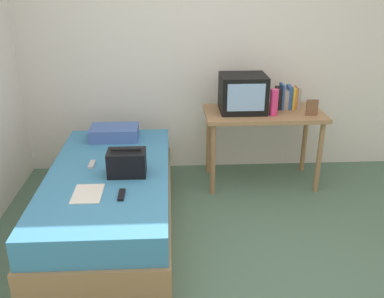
{
  "coord_description": "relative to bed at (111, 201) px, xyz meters",
  "views": [
    {
      "loc": [
        -0.41,
        -2.43,
        2.03
      ],
      "look_at": [
        -0.23,
        1.0,
        0.6
      ],
      "focal_mm": 39.82,
      "sensor_mm": 36.0,
      "label": 1
    }
  ],
  "objects": [
    {
      "name": "book_row",
      "position": [
        1.68,
        0.92,
        0.61
      ],
      "size": [
        0.23,
        0.16,
        0.25
      ],
      "color": "black",
      "rests_on": "desk"
    },
    {
      "name": "picture_frame",
      "position": [
        1.86,
        0.67,
        0.58
      ],
      "size": [
        0.11,
        0.02,
        0.16
      ],
      "primitive_type": "cube",
      "color": "brown",
      "rests_on": "desk"
    },
    {
      "name": "remote_silver",
      "position": [
        -0.15,
        0.11,
        0.29
      ],
      "size": [
        0.04,
        0.14,
        0.02
      ],
      "primitive_type": "cube",
      "color": "#B7B7BC",
      "rests_on": "bed"
    },
    {
      "name": "water_bottle",
      "position": [
        1.49,
        0.69,
        0.63
      ],
      "size": [
        0.08,
        0.08,
        0.25
      ],
      "primitive_type": "cylinder",
      "color": "#E53372",
      "rests_on": "desk"
    },
    {
      "name": "desk",
      "position": [
        1.43,
        0.82,
        0.4
      ],
      "size": [
        1.16,
        0.6,
        0.77
      ],
      "color": "#9E754C",
      "rests_on": "ground"
    },
    {
      "name": "magazine",
      "position": [
        -0.1,
        -0.39,
        0.28
      ],
      "size": [
        0.21,
        0.29,
        0.01
      ],
      "primitive_type": "cube",
      "color": "white",
      "rests_on": "bed"
    },
    {
      "name": "tv",
      "position": [
        1.22,
        0.84,
        0.68
      ],
      "size": [
        0.44,
        0.39,
        0.36
      ],
      "color": "black",
      "rests_on": "desk"
    },
    {
      "name": "wall_back",
      "position": [
        0.93,
        1.29,
        1.03
      ],
      "size": [
        5.2,
        0.1,
        2.6
      ],
      "primitive_type": "cube",
      "color": "silver",
      "rests_on": "ground"
    },
    {
      "name": "ground_plane",
      "position": [
        0.93,
        -0.71,
        -0.27
      ],
      "size": [
        8.0,
        8.0,
        0.0
      ],
      "primitive_type": "plane",
      "color": "#4C6B56"
    },
    {
      "name": "pillow",
      "position": [
        -0.03,
        0.73,
        0.34
      ],
      "size": [
        0.45,
        0.29,
        0.12
      ],
      "primitive_type": "cube",
      "color": "#4766AD",
      "rests_on": "bed"
    },
    {
      "name": "remote_dark",
      "position": [
        0.15,
        -0.43,
        0.29
      ],
      "size": [
        0.04,
        0.16,
        0.02
      ],
      "primitive_type": "cube",
      "color": "black",
      "rests_on": "bed"
    },
    {
      "name": "handbag",
      "position": [
        0.16,
        -0.07,
        0.38
      ],
      "size": [
        0.3,
        0.2,
        0.22
      ],
      "color": "black",
      "rests_on": "bed"
    },
    {
      "name": "bed",
      "position": [
        0.0,
        0.0,
        0.0
      ],
      "size": [
        1.0,
        2.0,
        0.54
      ],
      "color": "#9E754C",
      "rests_on": "ground"
    }
  ]
}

